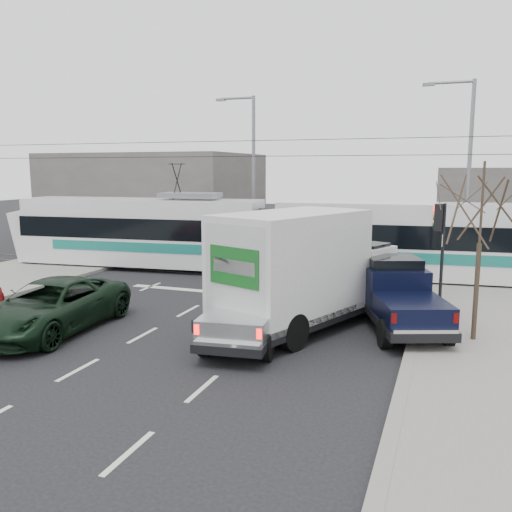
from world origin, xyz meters
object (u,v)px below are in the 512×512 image
(street_lamp_far, at_px, (251,166))
(street_lamp_near, at_px, (465,165))
(traffic_signal, at_px, (440,232))
(tram, at_px, (269,236))
(box_truck, at_px, (304,271))
(green_car, at_px, (51,306))
(bare_tree, at_px, (482,211))
(navy_pickup, at_px, (398,295))
(silver_pickup, at_px, (254,304))

(street_lamp_far, bearing_deg, street_lamp_near, -9.87)
(traffic_signal, bearing_deg, street_lamp_far, 138.28)
(traffic_signal, relative_size, tram, 0.14)
(box_truck, distance_m, green_car, 7.84)
(bare_tree, bearing_deg, tram, 138.17)
(bare_tree, relative_size, box_truck, 0.64)
(bare_tree, distance_m, traffic_signal, 4.28)
(navy_pickup, bearing_deg, street_lamp_near, 59.17)
(traffic_signal, relative_size, navy_pickup, 0.67)
(street_lamp_near, distance_m, street_lamp_far, 11.67)
(traffic_signal, bearing_deg, tram, 153.18)
(navy_pickup, bearing_deg, silver_pickup, -170.29)
(box_truck, bearing_deg, bare_tree, 22.24)
(silver_pickup, height_order, navy_pickup, navy_pickup)
(street_lamp_far, bearing_deg, green_car, -91.22)
(silver_pickup, distance_m, box_truck, 1.97)
(traffic_signal, bearing_deg, silver_pickup, -133.10)
(bare_tree, height_order, box_truck, bare_tree)
(street_lamp_far, relative_size, silver_pickup, 1.63)
(street_lamp_near, distance_m, box_truck, 12.89)
(silver_pickup, distance_m, green_car, 6.22)
(bare_tree, distance_m, silver_pickup, 6.91)
(box_truck, bearing_deg, street_lamp_far, 138.38)
(bare_tree, xyz_separation_m, navy_pickup, (-2.21, 0.92, -2.74))
(green_car, bearing_deg, street_lamp_far, 85.97)
(box_truck, bearing_deg, street_lamp_near, 89.59)
(bare_tree, xyz_separation_m, silver_pickup, (-6.15, -1.37, -2.83))
(traffic_signal, relative_size, green_car, 0.64)
(tram, relative_size, box_truck, 3.28)
(silver_pickup, bearing_deg, green_car, -170.76)
(street_lamp_near, relative_size, box_truck, 1.16)
(tram, relative_size, green_car, 4.49)
(navy_pickup, bearing_deg, tram, 112.93)
(tram, bearing_deg, traffic_signal, -32.13)
(box_truck, xyz_separation_m, green_car, (-7.16, -3.02, -1.03))
(traffic_signal, xyz_separation_m, street_lamp_near, (0.84, 7.50, 2.37))
(navy_pickup, bearing_deg, street_lamp_far, 106.77)
(tram, xyz_separation_m, box_truck, (3.82, -7.92, -0.02))
(green_car, bearing_deg, street_lamp_near, 48.06)
(silver_pickup, xyz_separation_m, green_car, (-5.99, -1.70, -0.18))
(silver_pickup, height_order, green_car, silver_pickup)
(green_car, bearing_deg, bare_tree, 11.39)
(traffic_signal, xyz_separation_m, silver_pickup, (-5.03, -5.37, -1.77))
(tram, bearing_deg, silver_pickup, -79.37)
(tram, relative_size, silver_pickup, 4.60)
(navy_pickup, bearing_deg, bare_tree, -43.05)
(street_lamp_near, xyz_separation_m, box_truck, (-4.69, -11.55, -3.30))
(street_lamp_near, bearing_deg, box_truck, -112.10)
(box_truck, relative_size, green_car, 1.37)
(tram, height_order, green_car, tram)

